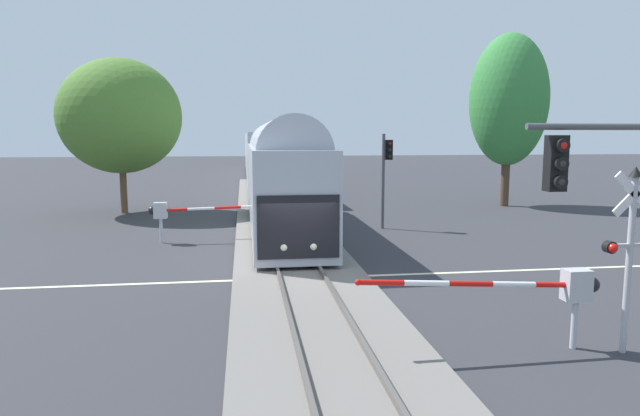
{
  "coord_description": "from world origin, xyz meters",
  "views": [
    {
      "loc": [
        -1.78,
        -17.78,
        4.72
      ],
      "look_at": [
        1.05,
        2.61,
        2.0
      ],
      "focal_mm": 30.9,
      "sensor_mm": 36.0,
      "label": 1
    }
  ],
  "objects_px": {
    "commuter_train": "(264,158)",
    "crossing_signal_mast": "(632,241)",
    "oak_behind_train": "(120,116)",
    "maple_right_background": "(509,100)",
    "crossing_gate_far": "(179,211)",
    "traffic_signal_far_side": "(386,165)",
    "crossing_gate_near": "(552,288)"
  },
  "relations": [
    {
      "from": "commuter_train",
      "to": "oak_behind_train",
      "type": "height_order",
      "value": "oak_behind_train"
    },
    {
      "from": "crossing_signal_mast",
      "to": "crossing_gate_far",
      "type": "distance_m",
      "value": 17.99
    },
    {
      "from": "traffic_signal_far_side",
      "to": "crossing_gate_near",
      "type": "bearing_deg",
      "value": -91.64
    },
    {
      "from": "traffic_signal_far_side",
      "to": "maple_right_background",
      "type": "relative_size",
      "value": 0.42
    },
    {
      "from": "crossing_signal_mast",
      "to": "maple_right_background",
      "type": "relative_size",
      "value": 0.36
    },
    {
      "from": "commuter_train",
      "to": "crossing_signal_mast",
      "type": "xyz_separation_m",
      "value": [
        6.39,
        -37.94,
        -0.24
      ]
    },
    {
      "from": "crossing_gate_near",
      "to": "traffic_signal_far_side",
      "type": "height_order",
      "value": "traffic_signal_far_side"
    },
    {
      "from": "crossing_gate_far",
      "to": "oak_behind_train",
      "type": "height_order",
      "value": "oak_behind_train"
    },
    {
      "from": "maple_right_background",
      "to": "crossing_gate_far",
      "type": "bearing_deg",
      "value": -153.49
    },
    {
      "from": "crossing_signal_mast",
      "to": "traffic_signal_far_side",
      "type": "height_order",
      "value": "traffic_signal_far_side"
    },
    {
      "from": "traffic_signal_far_side",
      "to": "maple_right_background",
      "type": "height_order",
      "value": "maple_right_background"
    },
    {
      "from": "crossing_gate_near",
      "to": "maple_right_background",
      "type": "bearing_deg",
      "value": 65.8
    },
    {
      "from": "commuter_train",
      "to": "crossing_signal_mast",
      "type": "bearing_deg",
      "value": -80.44
    },
    {
      "from": "crossing_gate_far",
      "to": "traffic_signal_far_side",
      "type": "distance_m",
      "value": 10.41
    },
    {
      "from": "crossing_gate_near",
      "to": "crossing_signal_mast",
      "type": "distance_m",
      "value": 1.9
    },
    {
      "from": "traffic_signal_far_side",
      "to": "oak_behind_train",
      "type": "relative_size",
      "value": 0.52
    },
    {
      "from": "crossing_signal_mast",
      "to": "oak_behind_train",
      "type": "height_order",
      "value": "oak_behind_train"
    },
    {
      "from": "commuter_train",
      "to": "crossing_gate_near",
      "type": "height_order",
      "value": "commuter_train"
    },
    {
      "from": "crossing_gate_far",
      "to": "maple_right_background",
      "type": "height_order",
      "value": "maple_right_background"
    },
    {
      "from": "crossing_signal_mast",
      "to": "oak_behind_train",
      "type": "bearing_deg",
      "value": 122.57
    },
    {
      "from": "crossing_gate_near",
      "to": "oak_behind_train",
      "type": "bearing_deg",
      "value": 120.35
    },
    {
      "from": "crossing_signal_mast",
      "to": "maple_right_background",
      "type": "distance_m",
      "value": 26.33
    },
    {
      "from": "crossing_gate_near",
      "to": "oak_behind_train",
      "type": "distance_m",
      "value": 27.9
    },
    {
      "from": "crossing_gate_far",
      "to": "traffic_signal_far_side",
      "type": "xyz_separation_m",
      "value": [
        9.98,
        2.32,
        1.81
      ]
    },
    {
      "from": "crossing_signal_mast",
      "to": "crossing_gate_far",
      "type": "height_order",
      "value": "crossing_signal_mast"
    },
    {
      "from": "crossing_signal_mast",
      "to": "maple_right_background",
      "type": "xyz_separation_m",
      "value": [
        9.2,
        24.25,
        4.53
      ]
    },
    {
      "from": "crossing_signal_mast",
      "to": "crossing_gate_far",
      "type": "relative_size",
      "value": 0.63
    },
    {
      "from": "commuter_train",
      "to": "crossing_signal_mast",
      "type": "height_order",
      "value": "commuter_train"
    },
    {
      "from": "crossing_gate_far",
      "to": "crossing_signal_mast",
      "type": "bearing_deg",
      "value": -52.05
    },
    {
      "from": "traffic_signal_far_side",
      "to": "oak_behind_train",
      "type": "height_order",
      "value": "oak_behind_train"
    },
    {
      "from": "crossing_gate_near",
      "to": "crossing_gate_far",
      "type": "height_order",
      "value": "same"
    },
    {
      "from": "oak_behind_train",
      "to": "traffic_signal_far_side",
      "type": "bearing_deg",
      "value": -28.14
    }
  ]
}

